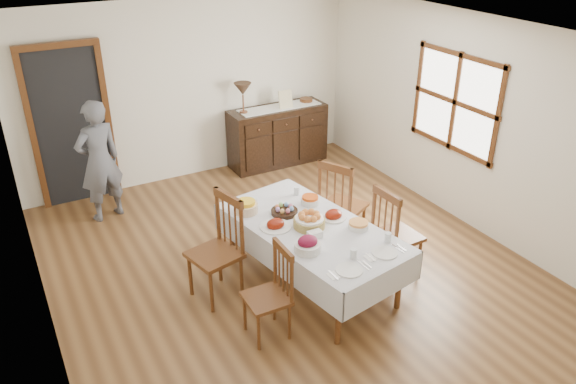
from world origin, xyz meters
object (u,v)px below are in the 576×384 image
chair_left_far (219,247)px  chair_right_far (340,204)px  sideboard (278,136)px  chair_left_near (271,292)px  person (99,157)px  dining_table (311,233)px  table_lamp (243,90)px  chair_right_near (394,232)px

chair_left_far → chair_right_far: (1.61, 0.18, 0.00)m
chair_right_far → sideboard: chair_right_far is taller
chair_left_near → person: (-0.85, 3.06, 0.38)m
dining_table → table_lamp: size_ratio=4.83×
dining_table → sideboard: size_ratio=1.45×
table_lamp → sideboard: bearing=-1.9°
sideboard → table_lamp: bearing=178.1°
dining_table → table_lamp: (0.65, 3.03, 0.65)m
dining_table → chair_right_near: (0.87, -0.29, -0.08)m
chair_right_far → sideboard: size_ratio=0.74×
chair_right_far → sideboard: bearing=-38.2°
chair_left_far → chair_right_far: size_ratio=1.00×
chair_left_near → chair_right_far: 1.74m
sideboard → person: (-2.79, -0.46, 0.39)m
chair_right_near → table_lamp: 3.41m
sideboard → table_lamp: 0.99m
dining_table → chair_left_near: chair_left_near is taller
chair_right_far → table_lamp: size_ratio=2.45×
chair_left_far → sideboard: bearing=128.8°
chair_right_far → sideboard: 2.58m
chair_left_far → chair_right_far: chair_right_far is taller
chair_left_far → person: (-0.67, 2.25, 0.28)m
chair_left_far → table_lamp: 3.22m
chair_right_far → sideboard: (0.51, 2.52, -0.11)m
chair_left_near → chair_left_far: (-0.18, 0.81, 0.09)m
sideboard → chair_left_near: bearing=-118.8°
chair_left_far → sideboard: size_ratio=0.74×
person → dining_table: bearing=105.6°
chair_left_near → sideboard: chair_left_near is taller
dining_table → chair_right_far: chair_right_far is taller
chair_left_near → chair_left_far: chair_left_far is taller
chair_left_near → sideboard: size_ratio=0.61×
dining_table → chair_right_far: bearing=25.2°
dining_table → chair_left_near: size_ratio=2.37×
dining_table → person: bearing=112.0°
chair_left_near → table_lamp: bearing=160.1°
dining_table → chair_left_far: 0.96m
dining_table → table_lamp: 3.16m
dining_table → sideboard: sideboard is taller
chair_left_far → person: bearing=-176.6°
person → chair_right_far: bearing=121.5°
dining_table → person: (-1.58, 2.55, 0.22)m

